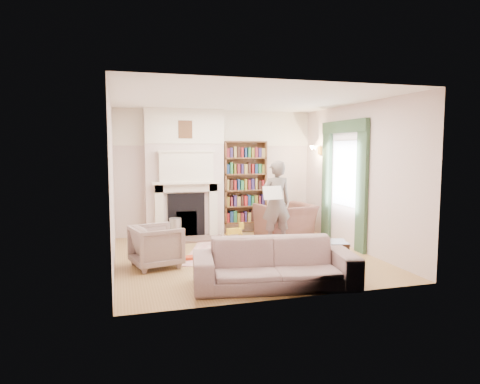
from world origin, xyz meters
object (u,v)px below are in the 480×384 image
object	(u,v)px
sofa	(275,263)
rocking_horse	(234,233)
paraffin_heater	(176,231)
armchair_left	(156,246)
man_reading	(276,203)
bookcase	(245,182)
armchair_reading	(285,221)
coffee_table	(325,255)

from	to	relation	value
sofa	rocking_horse	size ratio (longest dim) A/B	4.83
rocking_horse	paraffin_heater	bearing A→B (deg)	164.12
armchair_left	man_reading	size ratio (longest dim) A/B	0.45
sofa	paraffin_heater	bearing A→B (deg)	117.38
bookcase	armchair_left	distance (m)	3.35
man_reading	paraffin_heater	xyz separation A→B (m)	(-1.97, 0.50, -0.58)
armchair_reading	man_reading	world-z (taller)	man_reading
sofa	rocking_horse	distance (m)	2.83
armchair_left	rocking_horse	size ratio (longest dim) A/B	1.61
armchair_reading	sofa	distance (m)	3.41
paraffin_heater	armchair_left	bearing A→B (deg)	-108.60
coffee_table	paraffin_heater	world-z (taller)	paraffin_heater
armchair_left	rocking_horse	bearing A→B (deg)	-65.97
armchair_reading	rocking_horse	size ratio (longest dim) A/B	2.36
coffee_table	rocking_horse	world-z (taller)	coffee_table
coffee_table	man_reading	bearing A→B (deg)	108.55
armchair_left	rocking_horse	distance (m)	2.15
armchair_reading	rocking_horse	distance (m)	1.29
armchair_reading	man_reading	bearing A→B (deg)	41.54
coffee_table	paraffin_heater	xyz separation A→B (m)	(-2.11, 2.39, 0.05)
armchair_left	sofa	size ratio (longest dim) A/B	0.33
man_reading	coffee_table	world-z (taller)	man_reading
armchair_left	man_reading	distance (m)	2.73
armchair_reading	coffee_table	distance (m)	2.50
armchair_reading	armchair_left	xyz separation A→B (m)	(-2.93, -1.61, -0.02)
armchair_reading	man_reading	size ratio (longest dim) A/B	0.66
armchair_reading	armchair_left	world-z (taller)	armchair_reading
armchair_left	man_reading	xyz separation A→B (m)	(2.48, 1.01, 0.51)
man_reading	coffee_table	distance (m)	1.99
sofa	rocking_horse	xyz separation A→B (m)	(0.17, 2.82, -0.13)
armchair_reading	paraffin_heater	distance (m)	2.43
coffee_table	paraffin_heater	bearing A→B (deg)	145.86
bookcase	man_reading	world-z (taller)	bookcase
sofa	coffee_table	distance (m)	1.27
bookcase	armchair_reading	xyz separation A→B (m)	(0.71, -0.75, -0.81)
armchair_reading	paraffin_heater	world-z (taller)	armchair_reading
armchair_reading	rocking_horse	world-z (taller)	armchair_reading
sofa	coffee_table	xyz separation A→B (m)	(1.10, 0.62, -0.11)
man_reading	rocking_horse	xyz separation A→B (m)	(-0.80, 0.32, -0.65)
sofa	rocking_horse	bearing A→B (deg)	95.42
sofa	bookcase	bearing A→B (deg)	88.43
sofa	man_reading	world-z (taller)	man_reading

